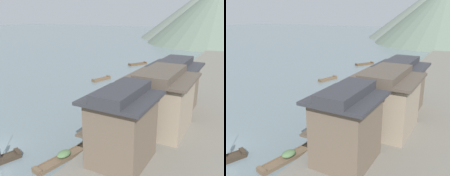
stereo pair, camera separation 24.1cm
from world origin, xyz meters
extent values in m
cube|color=#33281E|center=(2.61, 0.81, 0.42)|extent=(1.00, 0.67, 0.26)
cube|color=black|center=(2.15, -0.60, 0.58)|extent=(0.21, 0.24, 0.05)
cylinder|color=#232328|center=(2.18, -0.57, 1.00)|extent=(0.11, 0.11, 0.78)
cube|color=black|center=(2.01, -0.49, 0.58)|extent=(0.21, 0.24, 0.05)
cube|color=#232326|center=(6.30, 29.74, 0.13)|extent=(1.87, 5.79, 0.26)
cube|color=#232326|center=(5.92, 32.41, 0.38)|extent=(1.01, 0.49, 0.23)
cube|color=#232326|center=(6.68, 27.07, 0.38)|extent=(1.01, 0.49, 0.23)
cube|color=#232326|center=(5.81, 29.67, 0.30)|extent=(0.82, 5.15, 0.08)
cube|color=#232326|center=(6.79, 29.81, 0.30)|extent=(0.82, 5.15, 0.08)
cube|color=#232326|center=(5.40, 16.51, 0.09)|extent=(1.44, 5.45, 0.19)
cube|color=#232326|center=(5.17, 19.04, 0.27)|extent=(0.88, 0.44, 0.17)
cube|color=#232326|center=(5.64, 13.98, 0.27)|extent=(0.88, 0.44, 0.17)
cube|color=#232326|center=(4.97, 16.47, 0.23)|extent=(0.53, 4.87, 0.08)
cube|color=#232326|center=(5.83, 16.55, 0.23)|extent=(0.53, 4.87, 0.08)
cube|color=brown|center=(-3.95, 25.73, 0.14)|extent=(1.99, 4.10, 0.28)
cube|color=brown|center=(-4.45, 23.95, 0.41)|extent=(0.91, 0.58, 0.25)
cube|color=brown|center=(-3.45, 27.51, 0.41)|extent=(0.91, 0.58, 0.25)
cube|color=brown|center=(-3.54, 25.61, 0.32)|extent=(1.03, 3.39, 0.08)
cube|color=brown|center=(-4.36, 25.85, 0.32)|extent=(1.03, 3.39, 0.08)
cube|color=brown|center=(6.48, 2.35, 0.12)|extent=(2.18, 5.68, 0.24)
cube|color=brown|center=(7.03, 4.93, 0.34)|extent=(0.99, 0.55, 0.21)
cube|color=brown|center=(5.93, -0.24, 0.34)|extent=(0.99, 0.55, 0.21)
cube|color=brown|center=(6.01, 2.45, 0.28)|extent=(1.14, 4.99, 0.08)
cube|color=brown|center=(6.95, 2.25, 0.28)|extent=(1.14, 4.99, 0.08)
ellipsoid|color=#4C6B42|center=(6.48, 2.35, 0.49)|extent=(1.19, 1.48, 0.52)
cube|color=brown|center=(6.11, 54.94, 0.13)|extent=(1.59, 4.47, 0.26)
cube|color=brown|center=(5.76, 56.95, 0.38)|extent=(0.82, 0.49, 0.23)
cube|color=brown|center=(6.45, 52.92, 0.38)|extent=(0.82, 0.49, 0.23)
cube|color=brown|center=(5.73, 54.87, 0.30)|extent=(0.74, 3.85, 0.08)
cube|color=brown|center=(6.49, 55.00, 0.30)|extent=(0.74, 3.85, 0.08)
ellipsoid|color=olive|center=(6.11, 54.94, 0.47)|extent=(0.94, 1.19, 0.42)
cube|color=brown|center=(-3.53, 41.90, 0.13)|extent=(3.46, 4.71, 0.26)
cube|color=brown|center=(-4.69, 39.97, 0.38)|extent=(1.07, 0.84, 0.24)
cube|color=brown|center=(-2.37, 43.83, 0.38)|extent=(1.07, 0.84, 0.24)
cube|color=brown|center=(-3.07, 41.62, 0.30)|extent=(2.29, 3.73, 0.08)
cube|color=brown|center=(-3.99, 42.18, 0.30)|extent=(2.29, 3.73, 0.08)
cube|color=#232326|center=(5.62, 43.34, 0.11)|extent=(2.10, 4.44, 0.22)
cube|color=#232326|center=(6.12, 45.28, 0.33)|extent=(1.02, 0.59, 0.20)
cube|color=#232326|center=(5.13, 41.40, 0.33)|extent=(1.02, 0.59, 0.20)
cube|color=#232326|center=(5.14, 43.46, 0.26)|extent=(1.02, 3.71, 0.08)
cube|color=#232326|center=(6.10, 43.22, 0.26)|extent=(1.02, 3.71, 0.08)
ellipsoid|color=brown|center=(5.62, 43.34, 0.49)|extent=(1.27, 1.55, 0.53)
cube|color=brown|center=(11.24, 3.75, 3.20)|extent=(4.07, 4.71, 5.20)
cube|color=#4D4135|center=(8.85, 3.75, 3.20)|extent=(0.70, 4.71, 0.16)
cube|color=#2D2D33|center=(11.24, 3.75, 5.92)|extent=(4.97, 5.61, 0.24)
cube|color=#2D2D33|center=(11.24, 3.75, 6.39)|extent=(2.44, 5.61, 0.70)
cube|color=gray|center=(11.94, 10.71, 3.20)|extent=(5.47, 6.07, 5.20)
cube|color=#6E6151|center=(8.85, 10.71, 3.20)|extent=(0.70, 6.07, 0.16)
cube|color=#4C4238|center=(11.94, 10.71, 5.92)|extent=(6.37, 6.97, 0.24)
cube|color=#4C4238|center=(11.94, 10.71, 6.39)|extent=(3.28, 6.97, 0.70)
cube|color=brown|center=(11.67, 17.10, 3.20)|extent=(4.93, 4.83, 5.20)
cube|color=#4D4135|center=(8.85, 17.10, 3.20)|extent=(0.70, 4.83, 0.16)
cube|color=#2D2D33|center=(11.67, 17.10, 5.92)|extent=(5.83, 5.73, 0.24)
cube|color=#2D2D33|center=(11.67, 17.10, 6.39)|extent=(2.96, 5.73, 0.70)
cone|color=#5B6B5B|center=(7.86, 97.31, 11.99)|extent=(56.13, 56.13, 23.98)
cone|color=slate|center=(-0.38, 117.23, 11.79)|extent=(61.34, 61.34, 23.57)
camera|label=1|loc=(18.78, -11.60, 11.95)|focal=39.26mm
camera|label=2|loc=(18.99, -11.48, 11.95)|focal=39.26mm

